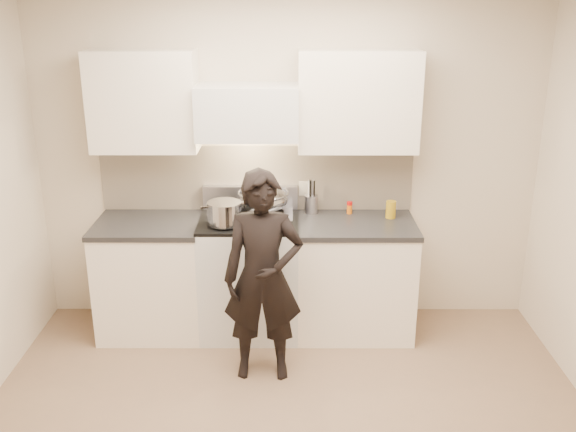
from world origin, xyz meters
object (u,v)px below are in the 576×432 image
Objects in this scene: wok at (263,199)px; utensil_crock at (311,203)px; counter_right at (354,276)px; stove at (250,275)px; person at (263,277)px.

wok is 0.39m from utensil_crock.
wok reaches higher than counter_right.
stove is 0.75m from utensil_crock.
wok is 1.83× the size of utensil_crock.
counter_right is 1.85× the size of wok.
person reaches higher than counter_right.
utensil_crock is (-0.34, 0.22, 0.54)m from counter_right.
wok is at bearing 169.56° from counter_right.
utensil_crock reaches higher than counter_right.
wok is at bearing 91.14° from person.
counter_right is at bearing 0.00° from stove.
wok is (0.11, 0.13, 0.59)m from stove.
utensil_crock is 0.97m from person.
wok is 0.33× the size of person.
wok is at bearing 50.20° from stove.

